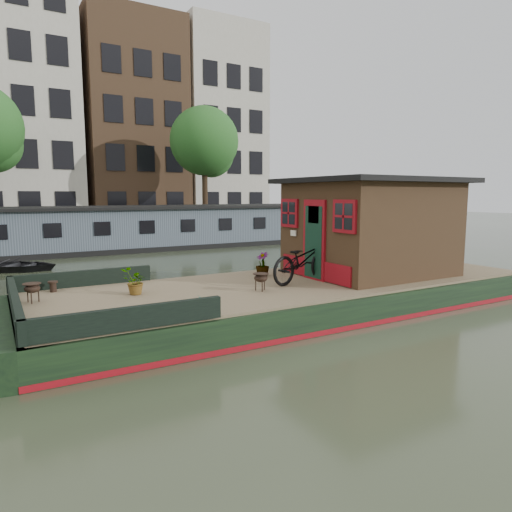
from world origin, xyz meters
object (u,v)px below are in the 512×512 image
cabin (370,226)px  brazier_rear (32,293)px  bicycle (302,260)px  dinghy (14,262)px  brazier_front (261,282)px

cabin → brazier_rear: size_ratio=10.72×
bicycle → brazier_rear: bearing=66.2°
bicycle → dinghy: 11.16m
cabin → brazier_front: bearing=-172.0°
brazier_rear → bicycle: bearing=-9.0°
cabin → dinghy: (-7.76, 9.50, -1.57)m
brazier_front → dinghy: 10.86m
brazier_front → dinghy: size_ratio=0.13×
cabin → brazier_rear: 7.89m
cabin → bicycle: (-2.21, -0.15, -0.71)m
bicycle → brazier_front: size_ratio=5.29×
brazier_front → dinghy: bearing=112.9°
brazier_front → brazier_rear: bearing=163.9°
brazier_front → dinghy: (-4.22, 10.00, -0.53)m
bicycle → brazier_front: (-1.33, -0.35, -0.33)m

